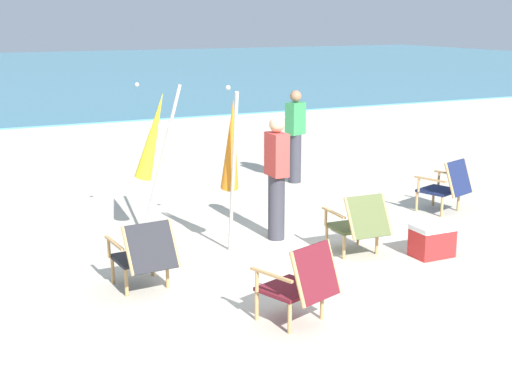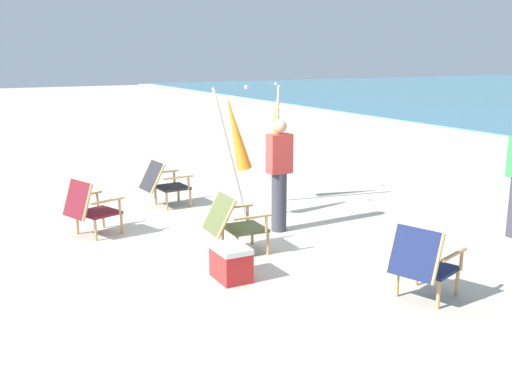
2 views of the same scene
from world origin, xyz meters
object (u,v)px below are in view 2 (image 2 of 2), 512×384
at_px(beach_chair_far_center, 163,182).
at_px(person_near_chairs, 279,174).
at_px(cooler_box, 231,262).
at_px(beach_chair_back_right, 89,207).
at_px(beach_chair_front_left, 422,262).
at_px(umbrella_furled_orange, 235,134).
at_px(umbrella_furled_yellow, 277,126).
at_px(beach_chair_back_left, 233,222).

bearing_deg(beach_chair_far_center, person_near_chairs, 26.11).
bearing_deg(cooler_box, person_near_chairs, 134.30).
bearing_deg(beach_chair_far_center, beach_chair_back_right, -53.37).
distance_m(beach_chair_far_center, cooler_box, 3.54).
xyz_separation_m(beach_chair_front_left, cooler_box, (-1.48, -1.49, -0.23)).
distance_m(umbrella_furled_orange, cooler_box, 2.71).
bearing_deg(umbrella_furled_yellow, cooler_box, -37.98).
bearing_deg(beach_chair_back_left, person_near_chairs, 120.69).
bearing_deg(cooler_box, beach_chair_far_center, 173.24).
height_order(umbrella_furled_orange, umbrella_furled_yellow, umbrella_furled_orange).
bearing_deg(beach_chair_back_left, umbrella_furled_yellow, 138.53).
height_order(beach_chair_back_left, cooler_box, beach_chair_back_left).
height_order(beach_chair_front_left, beach_chair_back_left, beach_chair_front_left).
height_order(person_near_chairs, cooler_box, person_near_chairs).
relative_size(beach_chair_front_left, umbrella_furled_yellow, 0.40).
distance_m(beach_chair_front_left, beach_chair_back_left, 2.52).
bearing_deg(person_near_chairs, beach_chair_far_center, -153.89).
bearing_deg(beach_chair_back_left, cooler_box, -27.42).
distance_m(beach_chair_back_left, cooler_box, 0.93).
bearing_deg(beach_chair_back_right, umbrella_furled_yellow, 97.05).
distance_m(beach_chair_back_right, beach_chair_front_left, 4.65).
xyz_separation_m(beach_chair_back_right, umbrella_furled_orange, (0.23, 2.18, 0.92)).
height_order(beach_chair_back_right, umbrella_furled_orange, umbrella_furled_orange).
relative_size(umbrella_furled_orange, umbrella_furled_yellow, 1.01).
relative_size(beach_chair_front_left, beach_chair_back_left, 1.05).
bearing_deg(beach_chair_far_center, umbrella_furled_yellow, 68.89).
bearing_deg(beach_chair_back_left, beach_chair_back_right, -137.85).
relative_size(beach_chair_back_left, umbrella_furled_orange, 0.38).
distance_m(beach_chair_back_right, umbrella_furled_yellow, 3.40).
distance_m(beach_chair_far_center, umbrella_furled_orange, 1.77).
bearing_deg(beach_chair_back_right, beach_chair_front_left, 33.19).
bearing_deg(person_near_chairs, cooler_box, -45.70).
height_order(umbrella_furled_orange, cooler_box, umbrella_furled_orange).
bearing_deg(person_near_chairs, beach_chair_back_left, -59.31).
xyz_separation_m(beach_chair_back_left, umbrella_furled_yellow, (-2.02, 1.79, 0.92)).
xyz_separation_m(beach_chair_front_left, umbrella_furled_yellow, (-4.29, 0.71, 0.92)).
height_order(beach_chair_front_left, person_near_chairs, person_near_chairs).
xyz_separation_m(beach_chair_back_right, person_near_chairs, (1.01, 2.50, 0.41)).
bearing_deg(umbrella_furled_orange, beach_chair_front_left, 5.74).
distance_m(beach_chair_back_left, umbrella_furled_orange, 1.81).
height_order(beach_chair_back_right, beach_chair_front_left, same).
distance_m(beach_chair_back_right, beach_chair_back_left, 2.18).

